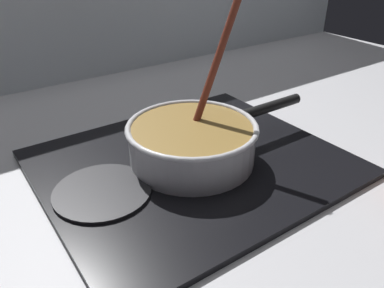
{
  "coord_description": "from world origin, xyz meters",
  "views": [
    {
      "loc": [
        -0.33,
        -0.35,
        0.4
      ],
      "look_at": [
        0.04,
        0.17,
        0.05
      ],
      "focal_mm": 35.79,
      "sensor_mm": 36.0,
      "label": 1
    }
  ],
  "objects": [
    {
      "name": "ground",
      "position": [
        0.0,
        0.0,
        -0.02
      ],
      "size": [
        2.4,
        1.6,
        0.04
      ],
      "primitive_type": "cube",
      "color": "#B7B7BC"
    },
    {
      "name": "cooking_pan",
      "position": [
        0.04,
        0.17,
        0.05
      ],
      "size": [
        0.41,
        0.25,
        0.33
      ],
      "color": "silver",
      "rests_on": "hob_plate"
    },
    {
      "name": "hob_plate",
      "position": [
        0.04,
        0.17,
        0.01
      ],
      "size": [
        0.56,
        0.48,
        0.01
      ],
      "primitive_type": "cube",
      "color": "black",
      "rests_on": "ground"
    },
    {
      "name": "burner_ring",
      "position": [
        0.04,
        0.17,
        0.02
      ],
      "size": [
        0.2,
        0.2,
        0.01
      ],
      "primitive_type": "torus",
      "color": "#592D0C",
      "rests_on": "hob_plate"
    },
    {
      "name": "spare_burner",
      "position": [
        -0.15,
        0.17,
        0.01
      ],
      "size": [
        0.17,
        0.17,
        0.01
      ],
      "primitive_type": "cylinder",
      "color": "#262628",
      "rests_on": "hob_plate"
    }
  ]
}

